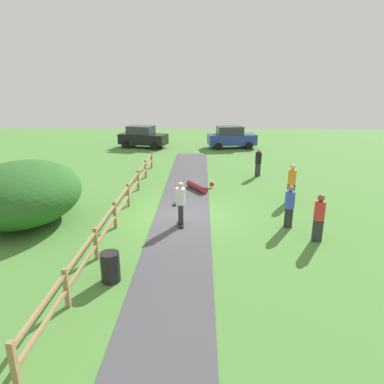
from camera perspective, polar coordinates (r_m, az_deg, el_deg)
ground_plane at (r=15.11m, az=-1.60°, el=-4.05°), size 60.00×60.00×0.00m
asphalt_path at (r=15.11m, az=-1.60°, el=-4.01°), size 2.40×28.00×0.02m
wooden_fence at (r=15.25m, az=-11.43°, el=-1.53°), size 0.12×18.12×1.10m
bush_large at (r=15.71m, az=-25.95°, el=-0.13°), size 4.47×5.36×2.54m
trash_bin at (r=10.55m, az=-13.28°, el=-11.91°), size 0.56×0.56×0.90m
skater_riding at (r=13.84m, az=-1.89°, el=-1.57°), size 0.42×0.82×1.81m
skater_fallen at (r=18.73m, az=1.00°, el=0.90°), size 1.54×1.63×0.36m
skateboard_loose at (r=16.60m, az=-2.22°, el=-1.72°), size 0.60×0.78×0.08m
bystander_orange at (r=17.38m, az=16.09°, el=1.76°), size 0.50×0.50×1.86m
bystander_red at (r=13.30m, az=20.18°, el=-3.67°), size 0.40×0.40×1.79m
bystander_blue at (r=14.24m, az=15.75°, el=-1.97°), size 0.45×0.45×1.75m
bystander_black at (r=21.77m, az=10.85°, el=5.04°), size 0.53×0.53×1.75m
parked_car_blue at (r=31.24m, az=6.48°, el=8.94°), size 4.39×2.43×1.92m
parked_car_black at (r=31.60m, az=-8.12°, el=8.97°), size 4.50×2.79×1.92m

